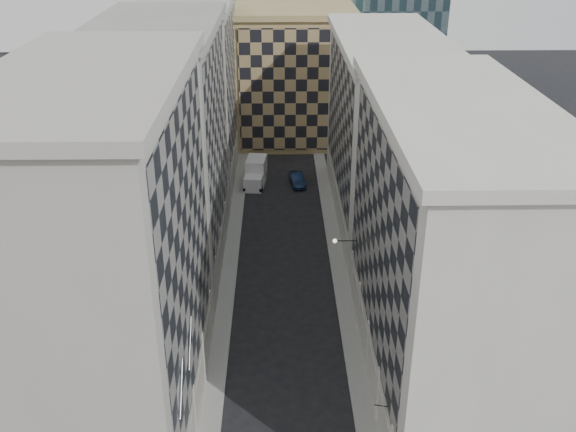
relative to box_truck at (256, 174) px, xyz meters
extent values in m
cube|color=gray|center=(-1.99, -20.73, -1.28)|extent=(1.50, 100.00, 0.15)
cube|color=gray|center=(8.51, -20.73, -1.28)|extent=(1.50, 100.00, 0.15)
cube|color=#A7A297|center=(-7.74, -39.73, 10.15)|extent=(10.00, 22.00, 23.00)
cube|color=gray|center=(-2.86, -39.73, 11.65)|extent=(0.25, 19.36, 18.00)
cube|color=#A7A297|center=(-2.94, -39.73, 0.25)|extent=(0.45, 21.12, 3.20)
cube|color=#A7A297|center=(-7.74, -39.73, 22.00)|extent=(10.80, 22.80, 0.70)
cylinder|color=#A7A297|center=(-3.09, -42.48, 0.85)|extent=(0.90, 0.90, 4.40)
cylinder|color=#A7A297|center=(-3.09, -36.98, 0.85)|extent=(0.90, 0.90, 4.40)
cylinder|color=#A7A297|center=(-3.09, -31.48, 0.85)|extent=(0.90, 0.90, 4.40)
cube|color=gray|center=(-7.74, -17.73, 9.65)|extent=(10.00, 22.00, 22.00)
cube|color=gray|center=(-2.86, -17.73, 11.15)|extent=(0.25, 19.36, 17.00)
cube|color=gray|center=(-2.94, -17.73, 0.25)|extent=(0.45, 21.12, 3.20)
cube|color=gray|center=(-7.74, -17.73, 21.00)|extent=(10.80, 22.80, 0.70)
cylinder|color=gray|center=(-3.09, -25.98, 0.85)|extent=(0.90, 0.90, 4.40)
cylinder|color=gray|center=(-3.09, -20.48, 0.85)|extent=(0.90, 0.90, 4.40)
cylinder|color=gray|center=(-3.09, -14.98, 0.85)|extent=(0.90, 0.90, 4.40)
cylinder|color=gray|center=(-3.09, -9.48, 0.85)|extent=(0.90, 0.90, 4.40)
cube|color=#A7A297|center=(-7.74, 4.27, 9.15)|extent=(10.00, 22.00, 21.00)
cube|color=gray|center=(-2.86, 4.27, 10.65)|extent=(0.25, 19.36, 16.00)
cube|color=#A7A297|center=(-2.94, 4.27, 0.25)|extent=(0.45, 21.12, 3.20)
cube|color=#A7A297|center=(-7.74, 4.27, 20.00)|extent=(10.80, 22.80, 0.70)
cylinder|color=#A7A297|center=(-3.09, -3.98, 0.85)|extent=(0.90, 0.90, 4.40)
cylinder|color=#A7A297|center=(-3.09, 1.52, 0.85)|extent=(0.90, 0.90, 4.40)
cylinder|color=#A7A297|center=(-3.09, 7.02, 0.85)|extent=(0.90, 0.90, 4.40)
cylinder|color=#A7A297|center=(-3.09, 12.52, 0.85)|extent=(0.90, 0.90, 4.40)
cube|color=beige|center=(14.26, -35.73, 8.65)|extent=(10.00, 26.00, 20.00)
cube|color=gray|center=(9.38, -35.73, 10.15)|extent=(0.25, 22.88, 15.00)
cube|color=beige|center=(9.46, -35.73, 0.25)|extent=(0.45, 24.96, 3.20)
cube|color=beige|center=(14.26, -35.73, 19.00)|extent=(10.80, 26.80, 0.70)
cylinder|color=beige|center=(9.61, -40.93, 0.85)|extent=(0.90, 0.90, 4.40)
cylinder|color=beige|center=(9.61, -35.73, 0.85)|extent=(0.90, 0.90, 4.40)
cylinder|color=beige|center=(9.61, -30.53, 0.85)|extent=(0.90, 0.90, 4.40)
cylinder|color=beige|center=(9.61, -25.33, 0.85)|extent=(0.90, 0.90, 4.40)
cube|color=beige|center=(14.26, -8.73, 8.15)|extent=(10.00, 28.00, 19.00)
cube|color=gray|center=(9.38, -8.73, 9.65)|extent=(0.25, 24.64, 14.00)
cube|color=beige|center=(9.46, -8.73, 0.25)|extent=(0.45, 26.88, 3.20)
cube|color=beige|center=(14.26, -8.73, 18.00)|extent=(10.80, 28.80, 0.70)
cube|color=tan|center=(5.26, 17.27, 7.65)|extent=(16.00, 14.00, 18.00)
cube|color=tan|center=(5.26, 10.17, 7.65)|extent=(15.20, 0.25, 16.50)
cube|color=tan|center=(5.26, 17.27, 17.05)|extent=(16.80, 14.80, 0.80)
cube|color=#2B2621|center=(3.26, 31.27, 12.65)|extent=(6.00, 6.00, 28.00)
cylinder|color=gray|center=(-2.64, -46.73, 6.65)|extent=(0.10, 2.33, 2.33)
cylinder|color=gray|center=(-2.64, -42.73, 6.65)|extent=(0.10, 2.33, 2.33)
cylinder|color=black|center=(8.36, -26.73, 4.85)|extent=(1.80, 0.08, 0.08)
sphere|color=#FFE5B2|center=(7.46, -26.73, 4.85)|extent=(0.36, 0.36, 0.36)
cube|color=silver|center=(-0.21, -1.88, -0.45)|extent=(2.45, 2.63, 1.80)
cube|color=silver|center=(0.08, 0.71, 0.20)|extent=(2.68, 3.84, 3.11)
cylinder|color=black|center=(-1.29, -2.57, -0.90)|extent=(0.40, 0.93, 0.90)
cylinder|color=black|center=(0.70, -2.79, -0.90)|extent=(0.40, 0.93, 0.90)
cylinder|color=black|center=(-0.79, 2.02, -0.90)|extent=(0.40, 0.93, 0.90)
cylinder|color=black|center=(1.20, 1.80, -0.90)|extent=(0.40, 0.93, 0.90)
imported|color=#101F3D|center=(5.12, -0.42, -0.62)|extent=(2.10, 4.58, 1.46)
cylinder|color=black|center=(8.86, -44.17, 2.87)|extent=(0.84, 0.22, 0.06)
cube|color=#C6C091|center=(8.66, -44.17, 2.45)|extent=(0.21, 0.74, 0.74)
camera|label=1|loc=(2.65, -73.91, 30.39)|focal=40.00mm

